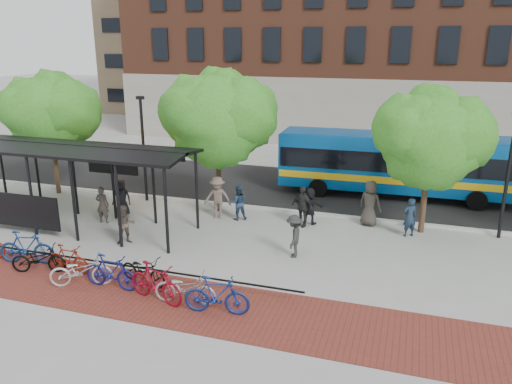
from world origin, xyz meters
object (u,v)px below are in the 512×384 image
(bus, at_px, (397,161))
(bike_5, at_px, (68,259))
(tree_c, at_px, (433,135))
(pedestrian_1, at_px, (103,205))
(bike_10, at_px, (185,288))
(pedestrian_3, at_px, (218,198))
(bike_8, at_px, (143,270))
(bike_9, at_px, (156,283))
(pedestrian_5, at_px, (310,206))
(bus_shelter, at_px, (68,158))
(pedestrian_6, at_px, (370,203))
(tree_b, at_px, (220,115))
(bike_4, at_px, (39,259))
(lamp_post_right, at_px, (508,172))
(pedestrian_8, at_px, (125,225))
(pedestrian_0, at_px, (122,198))
(bike_3, at_px, (27,247))
(bike_7, at_px, (111,272))
(bike_6, at_px, (81,271))
(pedestrian_9, at_px, (294,236))
(tree_a, at_px, (51,111))
(pedestrian_2, at_px, (238,202))
(lamp_post_left, at_px, (143,146))
(pedestrian_4, at_px, (302,206))
(pedestrian_7, at_px, (410,217))

(bus, bearing_deg, bike_5, -130.88)
(tree_c, relative_size, pedestrian_1, 3.66)
(bike_10, distance_m, pedestrian_3, 7.60)
(bike_10, bearing_deg, bike_8, 61.95)
(bike_9, distance_m, pedestrian_5, 8.57)
(tree_c, height_order, bike_8, tree_c)
(bus, height_order, bike_9, bus)
(bus_shelter, xyz_separation_m, pedestrian_6, (11.99, 3.92, -2.01))
(tree_b, bearing_deg, bike_4, -114.04)
(pedestrian_3, bearing_deg, bus, 28.53)
(bus_shelter, distance_m, bike_10, 9.00)
(lamp_post_right, relative_size, pedestrian_8, 3.29)
(pedestrian_0, bearing_deg, bike_3, -108.50)
(bike_4, relative_size, bike_9, 0.90)
(bike_7, xyz_separation_m, pedestrian_6, (7.30, 8.32, 0.42))
(bike_5, bearing_deg, bus, -36.90)
(lamp_post_right, relative_size, bike_9, 2.47)
(pedestrian_8, bearing_deg, bike_8, -86.79)
(tree_c, distance_m, bus, 5.46)
(tree_b, xyz_separation_m, lamp_post_right, (11.90, 0.25, -1.71))
(tree_b, relative_size, bike_8, 3.56)
(bike_6, bearing_deg, bike_5, 31.90)
(pedestrian_1, bearing_deg, lamp_post_right, -175.48)
(pedestrian_9, bearing_deg, tree_a, -112.61)
(pedestrian_1, bearing_deg, bike_4, 91.34)
(tree_a, relative_size, pedestrian_1, 3.82)
(bus, bearing_deg, pedestrian_8, -136.80)
(bike_10, xyz_separation_m, pedestrian_1, (-6.42, 5.26, 0.30))
(bus, relative_size, pedestrian_6, 5.92)
(pedestrian_2, relative_size, pedestrian_6, 0.80)
(bike_8, bearing_deg, bike_6, 124.07)
(bike_3, height_order, pedestrian_6, pedestrian_6)
(bike_5, xyz_separation_m, pedestrian_1, (-1.70, 4.56, 0.31))
(bike_6, bearing_deg, lamp_post_left, -7.95)
(bus_shelter, distance_m, lamp_post_left, 4.24)
(bus, xyz_separation_m, bike_3, (-12.04, -12.30, -1.20))
(pedestrian_4, bearing_deg, tree_b, -170.32)
(pedestrian_3, bearing_deg, lamp_post_left, 153.69)
(bike_3, xyz_separation_m, pedestrian_6, (11.21, 7.61, 0.38))
(bike_3, bearing_deg, pedestrian_9, -81.28)
(pedestrian_3, distance_m, pedestrian_7, 8.19)
(bike_4, height_order, bike_6, bike_6)
(bus, bearing_deg, bike_7, -123.65)
(bike_8, relative_size, bike_9, 0.88)
(lamp_post_right, xyz_separation_m, bike_9, (-10.68, -8.78, -2.12))
(bike_9, bearing_deg, bike_3, 94.95)
(pedestrian_6, bearing_deg, bike_7, 65.96)
(bike_10, distance_m, pedestrian_0, 8.77)
(bike_8, distance_m, bike_9, 1.32)
(pedestrian_2, bearing_deg, bus_shelter, -4.48)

